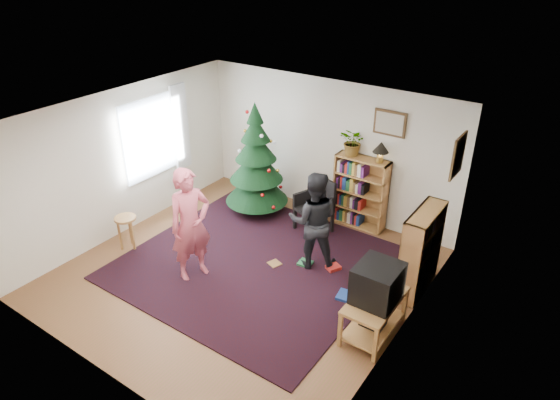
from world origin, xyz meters
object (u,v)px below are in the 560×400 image
Objects in this scene: table_lamp at (381,149)px; picture_back at (390,123)px; bookshelf_back at (360,192)px; potted_plant at (354,142)px; bookshelf_right at (421,250)px; person_standing at (191,225)px; person_by_chair at (314,221)px; tv_stand at (374,313)px; armchair at (317,203)px; stool at (126,224)px; picture_right at (458,156)px; christmas_tree at (256,168)px; crt_tv at (377,283)px.

picture_back is at bearing 68.86° from table_lamp.
bookshelf_back is 0.90m from potted_plant.
bookshelf_right is at bearing -34.06° from potted_plant.
person_standing is 1.84m from person_by_chair.
potted_plant is at bearing 180.00° from table_lamp.
tv_stand is at bearing -64.90° from table_lamp.
stool is (-2.25, -2.31, -0.07)m from armchair.
bookshelf_right is (1.19, -1.31, -1.29)m from picture_back.
table_lamp is at bearing 0.00° from potted_plant.
armchair is 3.22m from stool.
picture_right is at bearing -34.90° from person_standing.
person_by_chair is 1.73m from table_lamp.
picture_back reaches higher than stool.
bookshelf_right is (-0.14, -0.59, -1.29)m from picture_right.
picture_right is 0.28× the size of christmas_tree.
picture_right reaches higher than picture_back.
bookshelf_back is 3.11m from person_standing.
christmas_tree is at bearing -163.78° from table_lamp.
bookshelf_right is at bearing 84.37° from tv_stand.
christmas_tree is 3.67× the size of crt_tv.
tv_stand is (-0.12, -1.22, -0.34)m from bookshelf_right.
christmas_tree is at bearing -161.27° from bookshelf_back.
person_by_chair is (-0.04, -1.52, 0.13)m from bookshelf_back.
person_standing is at bearing -90.13° from armchair.
tv_stand is at bearing -62.69° from person_standing.
picture_right reaches higher than table_lamp.
picture_back reaches higher than armchair.
armchair is at bearing 2.99° from christmas_tree.
bookshelf_right is 2.23× the size of stool.
christmas_tree is 1.20× the size of person_standing.
crt_tv is 2.75m from table_lamp.
armchair is at bearing 136.82° from crt_tv.
bookshelf_right is at bearing -37.37° from bookshelf_back.
table_lamp is (-1.24, 1.18, 0.88)m from bookshelf_right.
crt_tv is 1.17× the size of potted_plant.
picture_right reaches higher than armchair.
christmas_tree is at bearing -179.59° from picture_right.
stool is (-4.47, -2.27, -1.50)m from picture_right.
bookshelf_back is 1.94m from bookshelf_right.
person_by_chair is 3.23× the size of potted_plant.
tv_stand is at bearing -67.08° from picture_back.
bookshelf_back is at bearing 18.73° from christmas_tree.
armchair is at bearing -0.92° from person_standing.
person_by_chair is (1.34, 1.26, -0.09)m from person_standing.
person_by_chair is (-1.58, -0.34, 0.13)m from bookshelf_right.
crt_tv is (-0.12, -1.22, 0.14)m from bookshelf_right.
crt_tv is 1.70m from person_by_chair.
potted_plant is at bearing 180.00° from bookshelf_back.
potted_plant is at bearing -166.26° from picture_back.
christmas_tree reaches higher than tv_stand.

